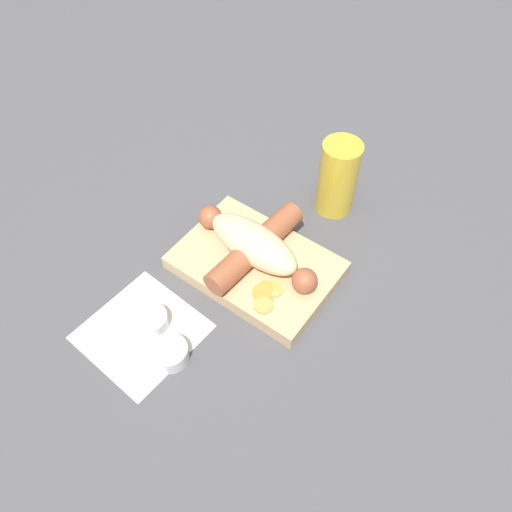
{
  "coord_description": "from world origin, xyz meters",
  "views": [
    {
      "loc": [
        0.26,
        -0.35,
        0.6
      ],
      "look_at": [
        0.0,
        0.0,
        0.03
      ],
      "focal_mm": 35.0,
      "sensor_mm": 36.0,
      "label": 1
    }
  ],
  "objects": [
    {
      "name": "ground_plane",
      "position": [
        0.0,
        0.0,
        0.0
      ],
      "size": [
        3.0,
        3.0,
        0.0
      ],
      "primitive_type": "plane",
      "color": "#4C4C51"
    },
    {
      "name": "food_tray",
      "position": [
        0.0,
        0.0,
        0.01
      ],
      "size": [
        0.23,
        0.16,
        0.02
      ],
      "color": "tan",
      "rests_on": "ground_plane"
    },
    {
      "name": "bread_roll",
      "position": [
        -0.01,
        0.01,
        0.05
      ],
      "size": [
        0.15,
        0.07,
        0.05
      ],
      "color": "beige",
      "rests_on": "food_tray"
    },
    {
      "name": "sausage",
      "position": [
        -0.01,
        0.01,
        0.04
      ],
      "size": [
        0.21,
        0.18,
        0.04
      ],
      "color": "#9E5638",
      "rests_on": "food_tray"
    },
    {
      "name": "pickled_veggies",
      "position": [
        0.05,
        -0.04,
        0.03
      ],
      "size": [
        0.05,
        0.06,
        0.0
      ],
      "color": "#F99E4C",
      "rests_on": "food_tray"
    },
    {
      "name": "napkin",
      "position": [
        -0.06,
        -0.18,
        0.0
      ],
      "size": [
        0.15,
        0.15,
        0.0
      ],
      "color": "white",
      "rests_on": "ground_plane"
    },
    {
      "name": "condiment_cup_near",
      "position": [
        -0.06,
        -0.16,
        0.01
      ],
      "size": [
        0.05,
        0.05,
        0.02
      ],
      "color": "silver",
      "rests_on": "ground_plane"
    },
    {
      "name": "condiment_cup_far",
      "position": [
        -0.01,
        -0.18,
        0.01
      ],
      "size": [
        0.05,
        0.05,
        0.02
      ],
      "color": "silver",
      "rests_on": "ground_plane"
    },
    {
      "name": "drink_glass",
      "position": [
        0.02,
        0.18,
        0.06
      ],
      "size": [
        0.06,
        0.06,
        0.13
      ],
      "color": "gold",
      "rests_on": "ground_plane"
    }
  ]
}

